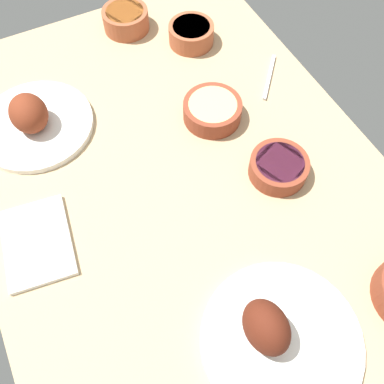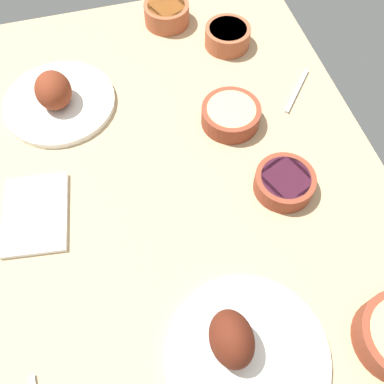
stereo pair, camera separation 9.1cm
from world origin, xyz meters
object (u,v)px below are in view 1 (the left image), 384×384
Objects in this scene: plate_far_side at (33,121)px; bowl_soup at (126,19)px; folded_napkin at (37,242)px; bowl_potatoes at (212,110)px; fork_loose at (269,77)px; bowl_onions at (279,167)px; bowl_cream at (191,33)px; plate_near_viewer at (276,336)px.

bowl_soup is (-23.75, 33.69, 0.47)cm from plate_far_side.
folded_napkin is at bearing -15.71° from plate_far_side.
bowl_potatoes is 40.69cm from bowl_soup.
fork_loose is (11.53, 59.69, -2.27)cm from plate_far_side.
bowl_soup is at bearing -171.24° from bowl_potatoes.
bowl_onions is 29.87cm from fork_loose.
plate_far_side is 2.16× the size of bowl_soup.
bowl_potatoes is at bearing -34.73° from fork_loose.
plate_far_side is at bearing 164.29° from folded_napkin.
folded_napkin reaches higher than fork_loose.
plate_far_side is 48.61cm from bowl_cream.
plate_far_side is at bearing -159.84° from plate_near_viewer.
bowl_onions is at bearing 12.56° from fork_loose.
bowl_onions is (21.19, 5.50, -0.16)cm from bowl_potatoes.
fork_loose is at bearing 104.02° from bowl_potatoes.
plate_near_viewer is 1.58× the size of folded_napkin.
bowl_onions is at bearing 146.55° from plate_near_viewer.
bowl_cream is (-78.51, 22.44, 0.35)cm from plate_near_viewer.
bowl_soup is at bearing -134.48° from bowl_cream.
plate_near_viewer is at bearing 20.16° from plate_far_side.
bowl_cream is at bearing 177.41° from bowl_onions.
plate_near_viewer reaches higher than folded_napkin.
bowl_onions reaches higher than fork_loose.
bowl_cream is 0.77× the size of fork_loose.
folded_napkin is (-7.66, -53.83, -1.91)cm from bowl_onions.
bowl_soup is (-13.61, -13.86, 0.15)cm from bowl_cream.
folded_napkin is at bearing -38.09° from bowl_soup.
plate_far_side is 31.24cm from folded_napkin.
bowl_cream is 0.66× the size of folded_napkin.
bowl_onions is 54.40cm from folded_napkin.
bowl_onions reaches higher than folded_napkin.
fork_loose is (-4.94, 19.81, -2.27)cm from bowl_potatoes.
bowl_onions is (-30.70, 20.29, -0.14)cm from plate_near_viewer.
bowl_soup is at bearing 141.91° from folded_napkin.
bowl_cream is 19.42cm from bowl_soup.
bowl_potatoes is at bearing 164.10° from plate_near_viewer.
fork_loose is (21.67, 12.15, -2.60)cm from bowl_cream.
fork_loose is at bearing 105.18° from folded_napkin.
bowl_cream reaches higher than bowl_onions.
bowl_soup is (-40.22, -6.20, 0.48)cm from bowl_potatoes.
folded_napkin is (40.15, -55.98, -2.40)cm from bowl_cream.
fork_loose is (-26.14, 14.31, -2.11)cm from bowl_onions.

